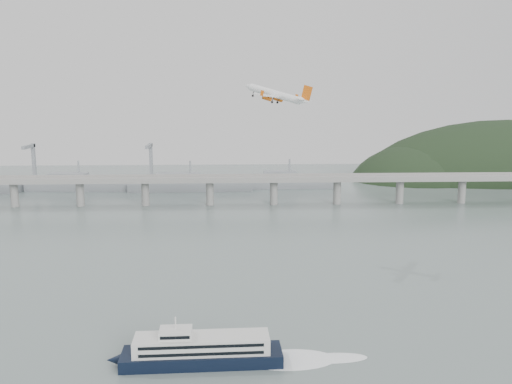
{
  "coord_description": "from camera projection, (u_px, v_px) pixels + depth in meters",
  "views": [
    {
      "loc": [
        -11.3,
        -216.32,
        84.7
      ],
      "look_at": [
        0.0,
        55.0,
        36.0
      ],
      "focal_mm": 38.0,
      "sensor_mm": 36.0,
      "label": 1
    }
  ],
  "objects": [
    {
      "name": "airliner",
      "position": [
        276.0,
        95.0,
        280.23
      ],
      "size": [
        35.52,
        33.74,
        12.72
      ],
      "rotation": [
        0.05,
        -0.24,
        2.54
      ],
      "color": "white",
      "rests_on": "ground"
    },
    {
      "name": "bridge",
      "position": [
        247.0,
        182.0,
        421.68
      ],
      "size": [
        800.0,
        22.0,
        23.9
      ],
      "color": "gray",
      "rests_on": "ground"
    },
    {
      "name": "ground",
      "position": [
        261.0,
        299.0,
        228.15
      ],
      "size": [
        900.0,
        900.0,
        0.0
      ],
      "primitive_type": "plane",
      "color": "slate",
      "rests_on": "ground"
    },
    {
      "name": "ferry",
      "position": [
        202.0,
        350.0,
        172.93
      ],
      "size": [
        84.35,
        15.61,
        15.91
      ],
      "rotation": [
        0.0,
        0.0,
        0.03
      ],
      "color": "black",
      "rests_on": "ground"
    },
    {
      "name": "distant_fleet",
      "position": [
        72.0,
        185.0,
        481.38
      ],
      "size": [
        453.0,
        60.9,
        40.0
      ],
      "color": "gray",
      "rests_on": "ground"
    }
  ]
}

